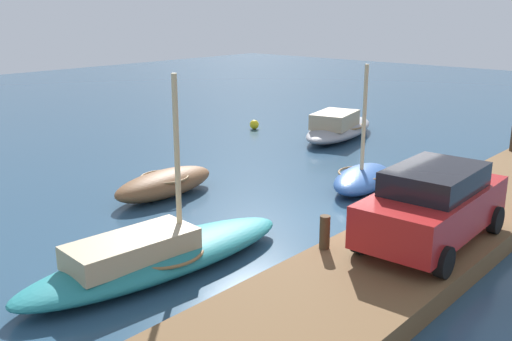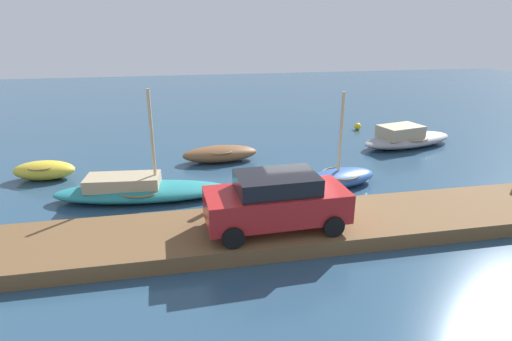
% 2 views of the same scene
% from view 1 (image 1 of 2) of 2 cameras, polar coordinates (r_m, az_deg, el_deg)
% --- Properties ---
extents(ground_plane, '(84.00, 84.00, 0.00)m').
position_cam_1_polar(ground_plane, '(15.68, 11.44, -5.33)').
color(ground_plane, navy).
extents(dock_platform, '(22.89, 3.03, 0.48)m').
position_cam_1_polar(dock_platform, '(14.86, 17.42, -5.97)').
color(dock_platform, brown).
rests_on(dock_platform, ground_plane).
extents(motorboat_grey, '(5.93, 3.21, 1.21)m').
position_cam_1_polar(motorboat_grey, '(25.79, 8.05, 4.19)').
color(motorboat_grey, '#939399').
rests_on(motorboat_grey, ground_plane).
extents(rowboat_brown, '(3.71, 1.58, 0.78)m').
position_cam_1_polar(rowboat_brown, '(17.87, -8.90, -1.24)').
color(rowboat_brown, brown).
rests_on(rowboat_brown, ground_plane).
extents(rowboat_blue, '(3.50, 2.17, 3.91)m').
position_cam_1_polar(rowboat_blue, '(18.61, 10.34, -0.69)').
color(rowboat_blue, '#2D569E').
rests_on(rowboat_blue, ground_plane).
extents(sailboat_teal, '(6.78, 2.44, 4.24)m').
position_cam_1_polar(sailboat_teal, '(12.86, -9.74, -8.16)').
color(sailboat_teal, teal).
rests_on(sailboat_teal, ground_plane).
extents(mooring_post_west, '(0.23, 0.23, 0.75)m').
position_cam_1_polar(mooring_post_west, '(12.74, 6.73, -6.01)').
color(mooring_post_west, '#47331E').
rests_on(mooring_post_west, dock_platform).
extents(parked_car, '(4.33, 2.17, 1.74)m').
position_cam_1_polar(parked_car, '(13.36, 16.91, -3.14)').
color(parked_car, '#B21E1E').
rests_on(parked_car, dock_platform).
extents(marker_buoy, '(0.43, 0.43, 0.43)m').
position_cam_1_polar(marker_buoy, '(27.45, -0.17, 4.51)').
color(marker_buoy, yellow).
rests_on(marker_buoy, ground_plane).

